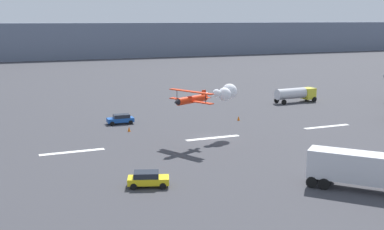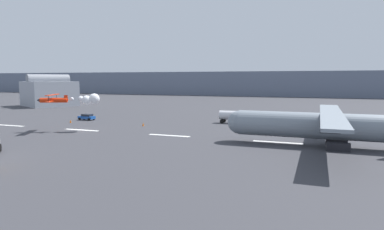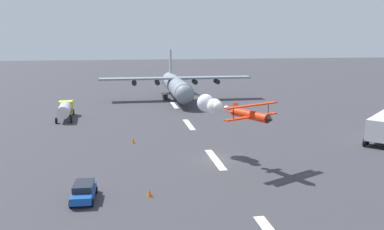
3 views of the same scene
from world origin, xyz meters
name	(u,v)px [view 1 (image 1 of 3)]	position (x,y,z in m)	size (l,w,h in m)	color
ground_plane	(213,138)	(0.00, 0.00, 0.00)	(440.00, 440.00, 0.00)	#38383D
runway_stripe_2	(72,152)	(-19.31, 0.00, 0.01)	(8.00, 0.90, 0.01)	white
runway_stripe_3	(213,138)	(0.00, 0.00, 0.01)	(8.00, 0.90, 0.01)	white
runway_stripe_4	(327,127)	(19.31, 0.00, 0.01)	(8.00, 0.90, 0.01)	white
mountain_ridge_distant	(60,41)	(0.00, 150.09, 7.31)	(396.00, 16.00, 14.63)	slate
stunt_biplane_red	(217,94)	(0.33, -0.59, 6.22)	(11.26, 7.83, 2.24)	red
semi_truck_orange	(380,171)	(5.28, -26.05, 2.12)	(11.70, 12.54, 3.70)	silver
fuel_tanker_truck	(296,94)	(27.69, 20.81, 1.74)	(8.88, 3.30, 2.90)	yellow
followme_car_yellow	(148,179)	(-14.47, -15.96, 0.81)	(4.42, 3.05, 1.52)	yellow
airport_staff_sedan	(121,119)	(-9.52, 14.12, 0.81)	(4.23, 2.18, 1.52)	#194CA5
traffic_cone_near	(129,129)	(-9.73, 8.36, 0.38)	(0.44, 0.44, 0.75)	orange
traffic_cone_far	(239,118)	(8.93, 9.35, 0.38)	(0.44, 0.44, 0.75)	orange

